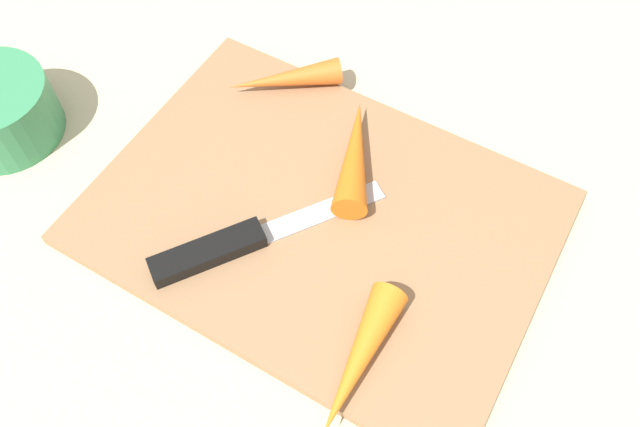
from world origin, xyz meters
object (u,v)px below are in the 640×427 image
(cutting_board, at_px, (320,217))
(carrot_longest, at_px, (358,361))
(carrot_medium, at_px, (356,154))
(knife, at_px, (224,246))
(carrot_shortest, at_px, (284,79))

(cutting_board, bearing_deg, carrot_longest, 131.70)
(cutting_board, xyz_separation_m, carrot_medium, (-0.00, -0.06, 0.02))
(cutting_board, bearing_deg, knife, 54.66)
(cutting_board, xyz_separation_m, knife, (0.05, 0.07, 0.01))
(carrot_medium, bearing_deg, cutting_board, 154.57)
(knife, height_order, carrot_longest, carrot_longest)
(cutting_board, xyz_separation_m, carrot_longest, (-0.09, 0.10, 0.02))
(carrot_shortest, xyz_separation_m, carrot_longest, (-0.18, 0.20, 0.00))
(knife, distance_m, carrot_longest, 0.14)
(knife, bearing_deg, carrot_longest, -68.08)
(knife, relative_size, carrot_longest, 1.54)
(knife, xyz_separation_m, carrot_medium, (-0.05, -0.12, 0.01))
(carrot_longest, bearing_deg, carrot_medium, -155.21)
(knife, height_order, carrot_shortest, carrot_shortest)
(cutting_board, distance_m, knife, 0.08)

